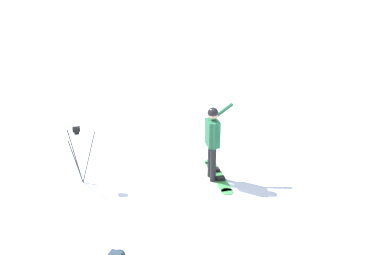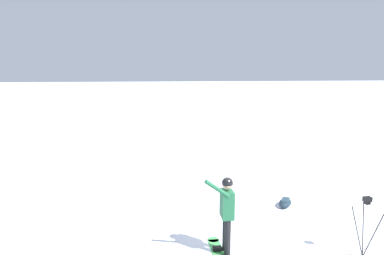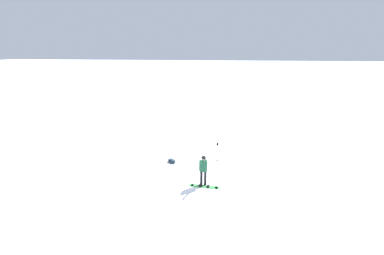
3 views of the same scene
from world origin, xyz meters
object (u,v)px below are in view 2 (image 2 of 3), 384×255
Objects in this scene: snowboarder at (227,207)px; snowboard at (219,255)px; camera_tripod at (366,215)px; gear_bag_large at (285,203)px.

snowboarder is 1.05× the size of snowboard.
snowboarder is 1.30× the size of camera_tripod.
gear_bag_large is at bearing 8.06° from camera_tripod.
snowboarder is 3.58m from gear_bag_large.
gear_bag_large is 0.53× the size of camera_tripod.
gear_bag_large is 3.16m from camera_tripod.
snowboarder is at bearing 132.80° from gear_bag_large.
gear_bag_large is (2.42, -2.70, 0.10)m from snowboard.
snowboard is at bearing 131.77° from gear_bag_large.
snowboarder is 1.10m from snowboard.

